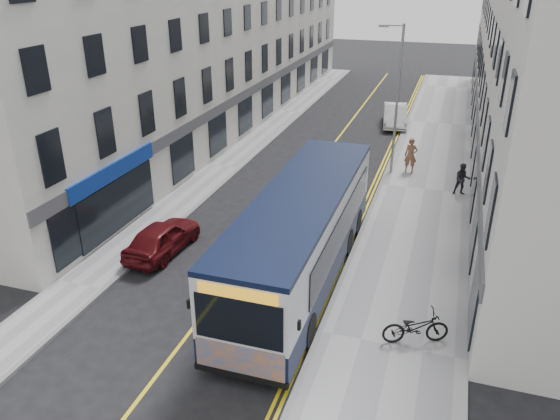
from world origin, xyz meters
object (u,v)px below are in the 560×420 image
Objects in this scene: city_bus at (302,233)px; car_white at (395,115)px; pedestrian_near at (411,155)px; pedestrian_far at (462,179)px; streetlamp at (396,96)px; car_maroon at (162,237)px; bicycle at (416,327)px.

city_bus is 22.22m from car_white.
pedestrian_near is 1.18× the size of pedestrian_far.
streetlamp is 1.75× the size of car_white.
city_bus reaches higher than car_maroon.
streetlamp is 12.55m from city_bus.
city_bus is 3.05× the size of car_maroon.
pedestrian_near is at bearing -15.41° from bicycle.
streetlamp is at bearing -164.92° from pedestrian_near.
car_white is at bearing 100.13° from pedestrian_near.
pedestrian_far is at bearing -76.45° from car_white.
pedestrian_far is at bearing -43.66° from pedestrian_near.
pedestrian_far is at bearing -26.73° from bicycle.
city_bus reaches higher than car_white.
bicycle is 25.09m from car_white.
pedestrian_far reaches higher than car_white.
pedestrian_far is (1.11, 12.64, 0.27)m from bicycle.
streetlamp reaches higher than car_maroon.
streetlamp reaches higher than pedestrian_far.
pedestrian_near is (-1.67, 15.15, 0.42)m from bicycle.
car_maroon is (-11.40, -9.76, -0.25)m from pedestrian_far.
city_bus is 2.66× the size of car_white.
pedestrian_far reaches higher than bicycle.
streetlamp reaches higher than bicycle.
pedestrian_near is at bearing 128.81° from pedestrian_far.
car_white is (-3.69, 24.81, 0.09)m from bicycle.
car_maroon is (-8.62, -12.26, -0.40)m from pedestrian_near.
pedestrian_far is at bearing 61.19° from city_bus.
car_white is (-0.97, 9.98, -3.63)m from streetlamp.
city_bus is (-1.67, -12.20, -2.46)m from streetlamp.
pedestrian_near is (1.05, 0.32, -3.30)m from streetlamp.
city_bus is 6.31× the size of pedestrian_near.
bicycle is at bearing -79.62° from streetlamp.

